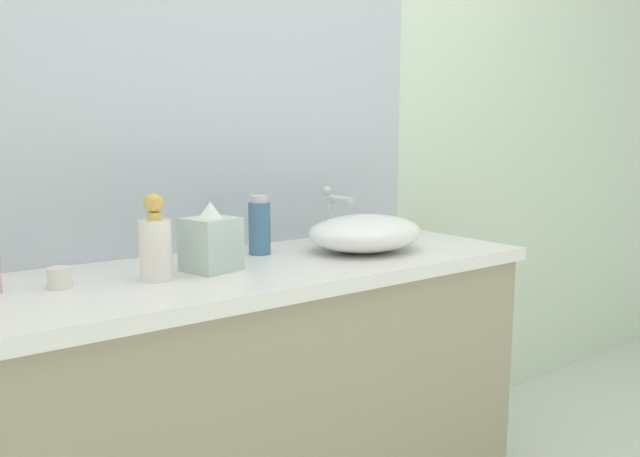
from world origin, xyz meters
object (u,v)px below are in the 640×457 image
sink_basin (366,233)px  tissue_box (211,241)px  lotion_bottle (259,226)px  candle_jar (60,278)px  perfume_bottle (155,245)px

sink_basin → tissue_box: size_ratio=2.08×
lotion_bottle → candle_jar: size_ratio=3.19×
lotion_bottle → sink_basin: bearing=-26.8°
lotion_bottle → candle_jar: 0.57m
perfume_bottle → candle_jar: (-0.20, 0.05, -0.06)m
lotion_bottle → perfume_bottle: perfume_bottle is taller
lotion_bottle → tissue_box: 0.24m
lotion_bottle → perfume_bottle: (-0.36, -0.14, 0.00)m
candle_jar → tissue_box: bearing=-5.3°
tissue_box → candle_jar: bearing=174.7°
sink_basin → perfume_bottle: (-0.64, 0.00, 0.03)m
perfume_bottle → tissue_box: bearing=6.7°
tissue_box → lotion_bottle: bearing=29.6°
sink_basin → tissue_box: (-0.49, 0.02, 0.02)m
perfume_bottle → candle_jar: 0.22m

